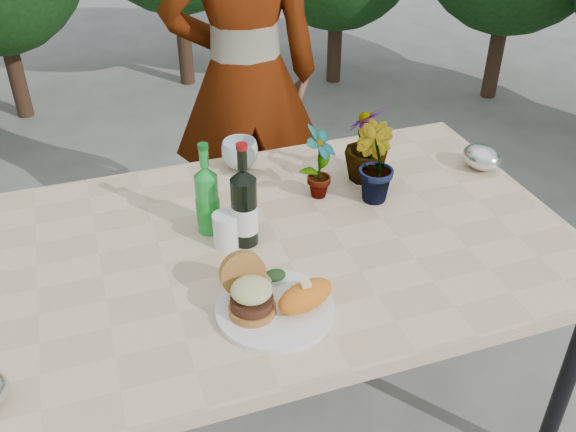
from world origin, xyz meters
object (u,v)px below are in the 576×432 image
object	(u,v)px
patio_table	(279,257)
dinner_plate	(275,309)
person	(245,79)
wine_bottle	(244,208)

from	to	relation	value
patio_table	dinner_plate	world-z (taller)	dinner_plate
patio_table	person	xyz separation A→B (m)	(0.17, 0.93, 0.14)
patio_table	person	world-z (taller)	person
dinner_plate	wine_bottle	bearing A→B (deg)	87.85
patio_table	dinner_plate	distance (m)	0.29
dinner_plate	wine_bottle	world-z (taller)	wine_bottle
dinner_plate	person	world-z (taller)	person
dinner_plate	wine_bottle	size ratio (longest dim) A/B	0.94
wine_bottle	person	bearing A→B (deg)	77.96
patio_table	person	size ratio (longest dim) A/B	0.96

